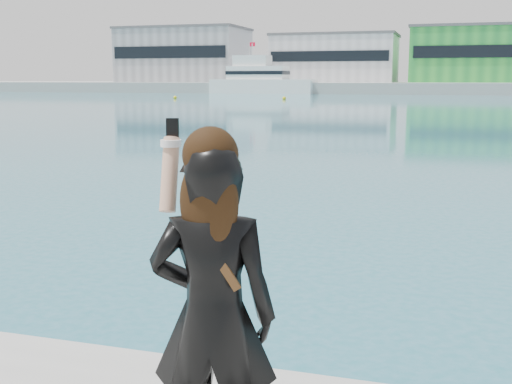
% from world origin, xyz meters
% --- Properties ---
extents(far_quay, '(320.00, 40.00, 2.00)m').
position_xyz_m(far_quay, '(0.00, 130.00, 1.00)').
color(far_quay, '#9E9E99').
rests_on(far_quay, ground).
extents(warehouse_grey_left, '(26.52, 16.36, 11.50)m').
position_xyz_m(warehouse_grey_left, '(-55.00, 127.98, 7.76)').
color(warehouse_grey_left, gray).
rests_on(warehouse_grey_left, far_quay).
extents(warehouse_white, '(24.48, 15.35, 9.50)m').
position_xyz_m(warehouse_white, '(-22.00, 127.98, 6.76)').
color(warehouse_white, silver).
rests_on(warehouse_white, far_quay).
extents(warehouse_green, '(30.60, 16.36, 10.50)m').
position_xyz_m(warehouse_green, '(8.00, 127.98, 7.26)').
color(warehouse_green, green).
rests_on(warehouse_green, far_quay).
extents(flagpole_left, '(1.28, 0.16, 8.00)m').
position_xyz_m(flagpole_left, '(-37.91, 121.00, 6.54)').
color(flagpole_left, silver).
rests_on(flagpole_left, far_quay).
extents(motor_yacht, '(19.72, 6.47, 9.08)m').
position_xyz_m(motor_yacht, '(-32.96, 111.78, 2.55)').
color(motor_yacht, white).
rests_on(motor_yacht, ground).
extents(buoy_far, '(0.50, 0.50, 0.50)m').
position_xyz_m(buoy_far, '(-35.57, 79.19, 0.00)').
color(buoy_far, yellow).
rests_on(buoy_far, ground).
extents(buoy_extra, '(0.50, 0.50, 0.50)m').
position_xyz_m(buoy_extra, '(-20.35, 80.49, 0.00)').
color(buoy_extra, yellow).
rests_on(buoy_extra, ground).
extents(woman, '(0.68, 0.51, 1.78)m').
position_xyz_m(woman, '(0.14, -0.27, 1.70)').
color(woman, black).
rests_on(woman, near_quay).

